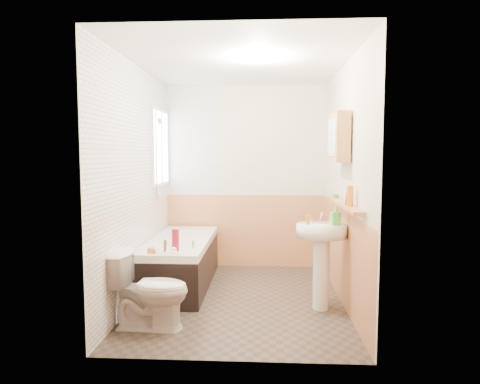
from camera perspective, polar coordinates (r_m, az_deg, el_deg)
name	(u,v)px	position (r m, az deg, el deg)	size (l,w,h in m)	color
floor	(239,299)	(4.76, -0.10, -14.08)	(2.80, 2.80, 0.00)	#302822
ceiling	(239,63)	(4.60, -0.11, 16.83)	(2.80, 2.80, 0.00)	white
wall_back	(245,177)	(5.92, 0.67, 2.02)	(2.20, 0.02, 2.50)	beige
wall_front	(228,197)	(3.11, -1.59, -0.64)	(2.20, 0.02, 2.50)	beige
wall_left	(136,183)	(4.71, -13.72, 1.12)	(0.02, 2.80, 2.50)	beige
wall_right	(345,184)	(4.59, 13.88, 1.02)	(0.02, 2.80, 2.50)	beige
wainscot_right	(342,255)	(4.69, 13.43, -8.16)	(0.01, 2.80, 1.00)	tan
wainscot_front	(229,296)	(3.29, -1.52, -13.71)	(2.20, 0.01, 1.00)	tan
wainscot_back	(245,231)	(5.98, 0.66, -5.19)	(2.20, 0.01, 1.00)	tan
tile_cladding_left	(138,183)	(4.70, -13.47, 1.12)	(0.01, 2.80, 2.50)	white
tile_return_back	(192,141)	(5.97, -6.35, 6.81)	(0.75, 0.01, 1.50)	white
window	(161,147)	(5.60, -10.51, 5.86)	(0.03, 0.79, 0.99)	white
bathtub	(180,261)	(5.21, -7.95, -9.07)	(0.70, 1.76, 0.71)	black
shower_riser	(157,145)	(5.30, -11.03, 6.20)	(0.10, 0.08, 1.17)	silver
toilet	(150,290)	(4.01, -11.97, -12.65)	(0.40, 0.71, 0.69)	white
sink	(322,248)	(4.39, 10.81, -7.40)	(0.51, 0.41, 0.98)	white
pine_shelf	(343,204)	(4.34, 13.54, -1.53)	(0.10, 1.48, 0.03)	tan
medicine_cabinet	(339,138)	(4.46, 13.01, 7.08)	(0.14, 0.55, 0.50)	tan
foam_can	(350,196)	(4.00, 14.45, -0.51)	(0.06, 0.06, 0.19)	orange
green_bottle	(347,194)	(4.13, 14.09, -0.31)	(0.04, 0.04, 0.19)	maroon
black_jar	(336,196)	(4.75, 12.65, -0.55)	(0.06, 0.06, 0.04)	#388447
soap_bottle	(336,221)	(4.30, 12.62, -3.74)	(0.09, 0.19, 0.09)	#59C647
clear_bottle	(308,220)	(4.27, 9.03, -3.69)	(0.03, 0.03, 0.09)	orange
blue_gel	(176,240)	(4.48, -8.59, -6.35)	(0.06, 0.04, 0.23)	maroon
cream_jar	(151,250)	(4.45, -11.74, -7.64)	(0.08, 0.08, 0.05)	orange
orange_bottle	(193,244)	(4.60, -6.27, -6.95)	(0.03, 0.03, 0.08)	#59C647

